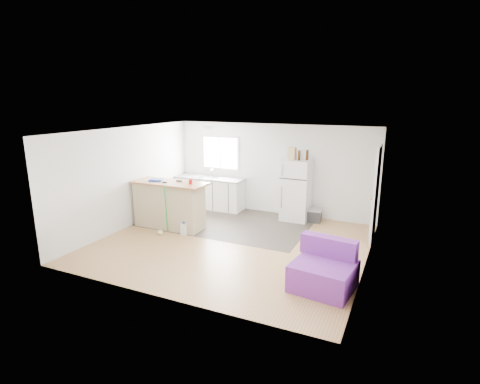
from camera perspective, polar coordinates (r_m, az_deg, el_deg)
name	(u,v)px	position (r m, az deg, el deg)	size (l,w,h in m)	color
room	(231,189)	(7.79, -1.32, 0.43)	(5.51, 5.01, 2.41)	#A67245
vinyl_zone	(228,222)	(9.50, -1.92, -4.55)	(4.05, 2.50, 0.00)	#2F2823
window	(220,153)	(10.59, -2.99, 5.99)	(1.18, 0.06, 0.98)	white
interior_door	(376,194)	(8.61, 19.99, -0.35)	(0.11, 0.92, 2.10)	white
ceiling_fixture	(208,127)	(9.21, -4.86, 9.82)	(0.30, 0.30, 0.07)	white
kitchen_cabinets	(210,192)	(10.64, -4.59, -0.03)	(1.99, 0.62, 1.16)	white
peninsula	(169,204)	(9.12, -10.71, -1.88)	(1.83, 0.71, 1.12)	tan
refrigerator	(296,190)	(9.58, 8.55, 0.30)	(0.69, 0.66, 1.56)	white
cooler	(312,215)	(9.64, 10.97, -3.44)	(0.49, 0.35, 0.35)	#2C2C2E
purple_seat	(324,271)	(6.42, 12.70, -11.67)	(1.06, 1.01, 0.78)	purple
cleaner_jug	(184,229)	(8.69, -8.55, -5.58)	(0.16, 0.12, 0.31)	silver
mop	(162,225)	(8.74, -11.79, -4.94)	(0.27, 0.31, 1.17)	green
red_cup	(190,182)	(8.65, -7.56, 1.58)	(0.08, 0.08, 0.12)	red
blue_tray	(156,180)	(9.16, -12.69, 1.80)	(0.30, 0.22, 0.04)	#1235AD
tool_a	(179,181)	(8.97, -9.25, 1.68)	(0.14, 0.05, 0.03)	black
tool_b	(165,182)	(8.89, -11.38, 1.46)	(0.10, 0.04, 0.03)	black
cardboard_box	(292,154)	(9.39, 7.95, 5.82)	(0.20, 0.10, 0.30)	tan
bottle_left	(299,155)	(9.28, 8.99, 5.53)	(0.07, 0.07, 0.25)	#3A1F0A
bottle_right	(307,155)	(9.36, 10.21, 5.55)	(0.07, 0.07, 0.25)	#3A1F0A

